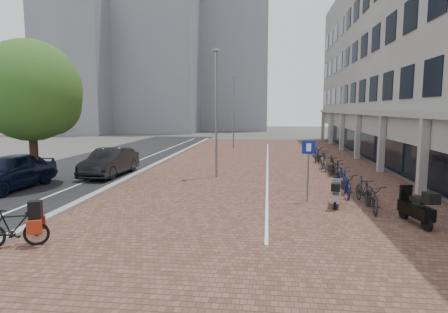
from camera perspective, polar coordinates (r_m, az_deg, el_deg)
ground at (r=13.64m, az=-2.94°, el=-8.56°), size 140.00×140.00×0.00m
plaza_brick at (r=25.21m, az=6.10°, el=-1.29°), size 14.50×42.00×0.04m
street_asphalt at (r=27.59m, az=-17.40°, el=-0.86°), size 8.00×50.00×0.03m
curb at (r=26.24m, az=-9.60°, el=-0.89°), size 0.35×42.00×0.14m
lane_line at (r=26.84m, az=-13.49°, el=-0.91°), size 0.12×44.00×0.00m
parking_line at (r=25.21m, az=6.55°, el=-1.24°), size 0.10×30.00×0.00m
office_building at (r=31.25m, az=27.72°, el=15.10°), size 8.40×40.00×15.00m
bg_towers at (r=64.87m, az=-8.58°, el=16.18°), size 33.00×23.00×32.00m
car_navy at (r=20.04m, az=-29.50°, el=-1.98°), size 2.27×5.02×1.67m
car_dark at (r=21.97m, az=-16.78°, el=-0.81°), size 1.80×4.71×1.53m
hero_bike at (r=11.71m, az=-29.04°, el=-9.31°), size 1.83×1.08×1.25m
scooter_front at (r=15.04m, az=16.45°, el=-5.37°), size 0.74×1.54×1.02m
scooter_mid at (r=13.59m, az=26.91°, el=-6.73°), size 0.90×1.86×1.23m
parking_sign at (r=15.22m, az=12.54°, el=-0.70°), size 0.52×0.10×2.47m
lamp_near at (r=20.28m, az=-1.19°, el=6.26°), size 0.12×0.12×6.75m
lamp_far at (r=35.74m, az=1.42°, el=6.67°), size 0.12×0.12×6.79m
street_tree at (r=20.39m, az=-26.64°, el=8.44°), size 4.78×4.78×6.95m
bike_row at (r=21.38m, az=16.10°, el=-1.66°), size 1.29×15.83×1.05m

